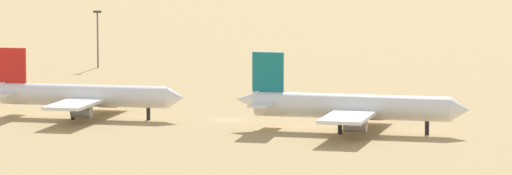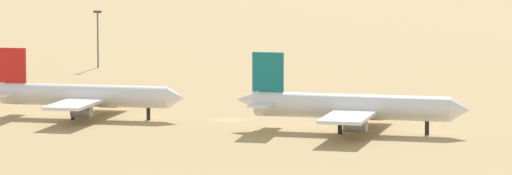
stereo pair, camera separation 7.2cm
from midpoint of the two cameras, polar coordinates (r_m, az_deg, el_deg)
The scene contains 4 objects.
ground at distance 248.93m, azimuth -1.04°, elevation -1.24°, with size 4000.00×4000.00×0.00m, color tan.
parked_jet_red_3 at distance 252.48m, azimuth -6.60°, elevation -0.31°, with size 35.02×29.53×11.56m.
parked_jet_teal_4 at distance 234.27m, azimuth 3.57°, elevation -0.73°, with size 37.10×31.16×12.26m.
light_pole_mid at distance 339.41m, azimuth -6.03°, elevation 2.03°, with size 1.80×0.50×12.87m.
Camera 1 is at (76.96, -234.47, 32.62)m, focal length 105.48 mm.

